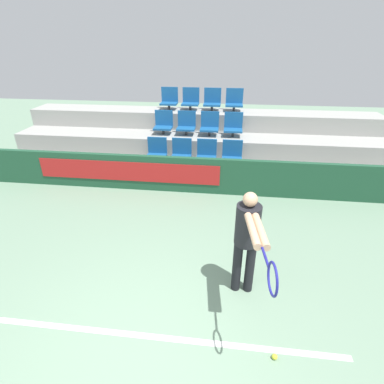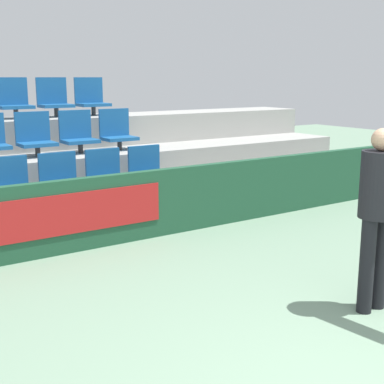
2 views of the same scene
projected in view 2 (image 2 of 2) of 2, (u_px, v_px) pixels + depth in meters
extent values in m
cube|color=#1E4C33|center=(107.00, 211.00, 6.47)|extent=(10.44, 0.12, 0.87)
cube|color=#9E9E99|center=(89.00, 217.00, 6.96)|extent=(10.04, 0.93, 0.47)
cube|color=#9E9E99|center=(63.00, 187.00, 7.66)|extent=(10.04, 0.93, 0.93)
cube|color=#9E9E99|center=(41.00, 163.00, 8.37)|extent=(10.04, 0.93, 1.40)
cylinder|color=#333333|center=(13.00, 203.00, 6.42)|extent=(0.07, 0.07, 0.15)
cube|color=#195693|center=(13.00, 195.00, 6.39)|extent=(0.49, 0.39, 0.05)
cube|color=#195693|center=(7.00, 173.00, 6.49)|extent=(0.49, 0.04, 0.41)
cylinder|color=#333333|center=(64.00, 196.00, 6.76)|extent=(0.07, 0.07, 0.15)
cube|color=#195693|center=(63.00, 189.00, 6.74)|extent=(0.49, 0.39, 0.05)
cube|color=#195693|center=(57.00, 168.00, 6.83)|extent=(0.49, 0.04, 0.41)
cylinder|color=#333333|center=(109.00, 190.00, 7.10)|extent=(0.07, 0.07, 0.15)
cube|color=#195693|center=(109.00, 183.00, 7.08)|extent=(0.49, 0.39, 0.05)
cube|color=#195693|center=(103.00, 164.00, 7.17)|extent=(0.49, 0.04, 0.41)
cylinder|color=#333333|center=(150.00, 185.00, 7.45)|extent=(0.07, 0.07, 0.15)
cube|color=#195693|center=(150.00, 178.00, 7.42)|extent=(0.49, 0.39, 0.05)
cube|color=#195693|center=(144.00, 160.00, 7.52)|extent=(0.49, 0.04, 0.41)
cylinder|color=#333333|center=(38.00, 151.00, 7.41)|extent=(0.07, 0.07, 0.15)
cube|color=#195693|center=(37.00, 144.00, 7.39)|extent=(0.49, 0.39, 0.05)
cube|color=#195693|center=(32.00, 126.00, 7.48)|extent=(0.49, 0.04, 0.41)
cylinder|color=#333333|center=(81.00, 148.00, 7.76)|extent=(0.07, 0.07, 0.15)
cube|color=#195693|center=(80.00, 141.00, 7.74)|extent=(0.49, 0.39, 0.05)
cube|color=#195693|center=(75.00, 124.00, 7.83)|extent=(0.49, 0.04, 0.41)
cylinder|color=#333333|center=(120.00, 145.00, 8.10)|extent=(0.07, 0.07, 0.15)
cube|color=#195693|center=(120.00, 139.00, 8.08)|extent=(0.49, 0.39, 0.05)
cube|color=#195693|center=(114.00, 122.00, 8.17)|extent=(0.49, 0.04, 0.41)
cylinder|color=#333333|center=(16.00, 114.00, 8.07)|extent=(0.07, 0.07, 0.15)
cube|color=#195693|center=(16.00, 107.00, 8.05)|extent=(0.49, 0.39, 0.05)
cube|color=#195693|center=(11.00, 91.00, 8.14)|extent=(0.49, 0.04, 0.41)
cylinder|color=#333333|center=(56.00, 112.00, 8.41)|extent=(0.07, 0.07, 0.15)
cube|color=#195693|center=(56.00, 106.00, 8.39)|extent=(0.49, 0.39, 0.05)
cube|color=#195693|center=(51.00, 91.00, 8.48)|extent=(0.49, 0.04, 0.41)
cylinder|color=#333333|center=(94.00, 111.00, 8.76)|extent=(0.07, 0.07, 0.15)
cube|color=#195693|center=(93.00, 105.00, 8.74)|extent=(0.49, 0.39, 0.05)
cube|color=#195693|center=(89.00, 90.00, 8.83)|extent=(0.49, 0.04, 0.41)
cylinder|color=black|center=(367.00, 266.00, 4.60)|extent=(0.13, 0.13, 0.84)
cylinder|color=black|center=(380.00, 262.00, 4.70)|extent=(0.13, 0.13, 0.84)
cylinder|color=black|center=(379.00, 185.00, 4.50)|extent=(0.33, 0.33, 0.57)
sphere|color=tan|center=(383.00, 140.00, 4.42)|extent=(0.19, 0.19, 0.19)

